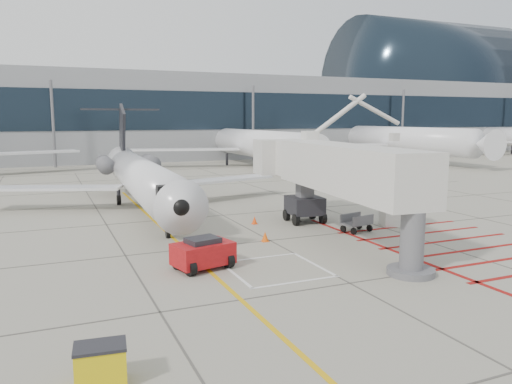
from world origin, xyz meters
name	(u,v)px	position (x,y,z in m)	size (l,w,h in m)	color
ground_plane	(304,259)	(0.00, 0.00, 0.00)	(260.00, 260.00, 0.00)	gray
regional_jet	(146,159)	(-4.90, 14.02, 4.00)	(24.19, 30.50, 7.99)	silver
jet_bridge	(346,178)	(3.71, 2.06, 3.60)	(8.52, 17.99, 7.20)	silver
pushback_tug	(203,252)	(-5.03, 0.43, 0.77)	(2.63, 1.65, 1.54)	#B01114
spill_bin	(101,365)	(-10.45, -8.25, 0.55)	(1.28, 0.85, 1.11)	#D8BD0C
baggage_cart	(357,223)	(5.75, 3.91, 0.56)	(1.78, 1.12, 1.12)	#505155
ground_power_unit	(401,211)	(9.44, 4.41, 0.96)	(2.41, 1.41, 1.91)	silver
cone_nose	(265,236)	(-0.34, 3.92, 0.28)	(0.41, 0.41, 0.57)	#E8540C
cone_side	(254,220)	(0.93, 8.43, 0.25)	(0.37, 0.37, 0.51)	#F5460C
terminal_building	(169,117)	(10.00, 70.00, 7.00)	(180.00, 28.00, 14.00)	gray
terminal_glass_band	(190,111)	(10.00, 55.95, 8.00)	(180.00, 0.10, 6.00)	black
terminal_dome	(428,86)	(70.00, 70.00, 14.00)	(40.00, 28.00, 28.00)	black
bg_aircraft_c	(250,126)	(16.14, 46.00, 5.75)	(34.50, 38.33, 11.50)	silver
bg_aircraft_d	(393,123)	(41.58, 46.00, 6.05)	(36.30, 40.33, 12.10)	silver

